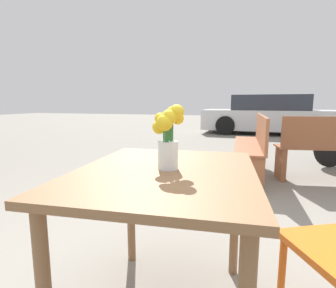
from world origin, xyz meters
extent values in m
cube|color=brown|center=(0.00, 0.00, 0.71)|extent=(0.85, 1.00, 0.03)
cylinder|color=brown|center=(-0.36, 0.38, 0.35)|extent=(0.05, 0.05, 0.70)
cylinder|color=brown|center=(0.28, 0.44, 0.35)|extent=(0.05, 0.05, 0.70)
cylinder|color=silver|center=(0.01, 0.01, 0.79)|extent=(0.09, 0.09, 0.12)
cylinder|color=silver|center=(0.01, 0.01, 0.77)|extent=(0.08, 0.08, 0.07)
cylinder|color=#337038|center=(0.02, 0.01, 0.85)|extent=(0.01, 0.01, 0.22)
sphere|color=yellow|center=(0.05, 0.00, 0.98)|extent=(0.06, 0.06, 0.06)
cylinder|color=#337038|center=(0.02, 0.03, 0.84)|extent=(0.01, 0.01, 0.19)
sphere|color=yellow|center=(0.04, 0.05, 0.95)|extent=(0.05, 0.05, 0.05)
cylinder|color=#337038|center=(0.01, 0.03, 0.85)|extent=(0.01, 0.01, 0.22)
sphere|color=yellow|center=(0.01, 0.06, 0.98)|extent=(0.05, 0.05, 0.05)
cylinder|color=#337038|center=(-0.01, 0.02, 0.81)|extent=(0.01, 0.01, 0.15)
sphere|color=yellow|center=(-0.04, 0.03, 0.91)|extent=(0.06, 0.06, 0.06)
cylinder|color=#337038|center=(0.00, 0.00, 0.84)|extent=(0.01, 0.01, 0.20)
sphere|color=yellow|center=(-0.02, -0.01, 0.95)|extent=(0.05, 0.05, 0.05)
cylinder|color=#337038|center=(0.01, -0.01, 0.83)|extent=(0.01, 0.01, 0.18)
sphere|color=yellow|center=(0.01, -0.04, 0.93)|extent=(0.07, 0.07, 0.07)
cylinder|color=#337038|center=(0.01, 0.00, 0.84)|extent=(0.01, 0.01, 0.20)
sphere|color=yellow|center=(0.02, -0.02, 0.96)|extent=(0.06, 0.06, 0.06)
cylinder|color=orange|center=(0.51, 0.12, 0.21)|extent=(0.03, 0.03, 0.43)
cube|color=brown|center=(0.75, 2.65, 0.21)|extent=(0.12, 0.33, 0.43)
cube|color=brown|center=(0.33, 2.69, 0.44)|extent=(0.42, 1.68, 0.02)
cube|color=brown|center=(0.49, 2.70, 0.65)|extent=(0.10, 1.66, 0.40)
cube|color=brown|center=(0.36, 1.92, 0.21)|extent=(0.33, 0.07, 0.43)
cube|color=brown|center=(0.30, 3.46, 0.21)|extent=(0.33, 0.07, 0.43)
cylinder|color=black|center=(1.58, 3.61, 0.34)|extent=(0.59, 0.39, 0.68)
cube|color=silver|center=(0.89, 8.16, 0.46)|extent=(4.21, 1.81, 0.64)
cube|color=#2D333D|center=(0.89, 8.16, 1.02)|extent=(2.33, 1.62, 0.48)
cylinder|color=black|center=(2.20, 8.92, 0.30)|extent=(0.61, 0.20, 0.60)
cylinder|color=black|center=(2.16, 7.32, 0.30)|extent=(0.61, 0.20, 0.60)
cylinder|color=black|center=(-0.37, 9.00, 0.30)|extent=(0.61, 0.20, 0.60)
cylinder|color=black|center=(-0.42, 7.40, 0.30)|extent=(0.61, 0.20, 0.60)
camera|label=1|loc=(0.35, -1.06, 1.02)|focal=28.00mm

